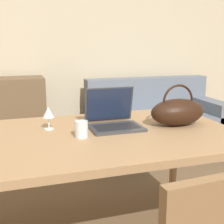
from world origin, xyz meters
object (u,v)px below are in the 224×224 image
Objects in this scene: couch at (155,124)px; laptop at (113,116)px; handbag at (178,112)px; drinking_glass at (82,129)px; wine_glass at (48,113)px.

laptop is at bearing -124.40° from couch.
handbag is at bearing -13.55° from laptop.
drinking_glass is 0.27m from wine_glass.
wine_glass is at bearing 169.43° from handbag.
laptop is 0.89× the size of handbag.
handbag is (0.78, -0.15, -0.01)m from wine_glass.
couch is 11.32× the size of wine_glass.
wine_glass is (-0.39, 0.05, 0.04)m from laptop.
drinking_glass is at bearing -144.86° from laptop.
couch is 16.88× the size of drinking_glass.
couch is at bearing 68.56° from handbag.
laptop reaches higher than couch.
laptop is 0.29m from drinking_glass.
handbag is (-0.62, -1.58, 0.54)m from couch.
drinking_glass is at bearing -173.72° from handbag.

